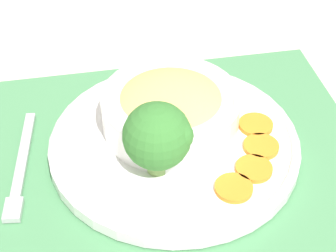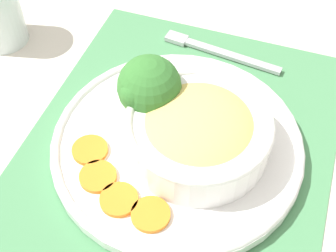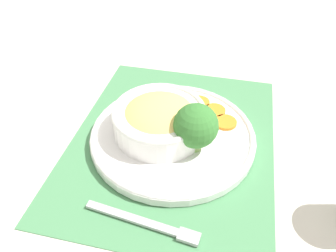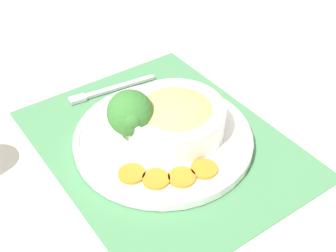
# 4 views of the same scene
# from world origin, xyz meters

# --- Properties ---
(ground_plane) EXTENTS (4.00, 4.00, 0.00)m
(ground_plane) POSITION_xyz_m (0.00, 0.00, 0.00)
(ground_plane) COLOR beige
(placemat) EXTENTS (0.48, 0.39, 0.00)m
(placemat) POSITION_xyz_m (0.00, 0.00, 0.00)
(placemat) COLOR #4C8C59
(placemat) RESTS_ON ground_plane
(plate) EXTENTS (0.31, 0.31, 0.02)m
(plate) POSITION_xyz_m (0.00, 0.00, 0.02)
(plate) COLOR white
(plate) RESTS_ON placemat
(bowl) EXTENTS (0.17, 0.17, 0.06)m
(bowl) POSITION_xyz_m (-0.00, -0.03, 0.05)
(bowl) COLOR white
(bowl) RESTS_ON plate
(broccoli_floret) EXTENTS (0.08, 0.08, 0.09)m
(broccoli_floret) POSITION_xyz_m (0.03, 0.05, 0.07)
(broccoli_floret) COLOR #84AD5B
(broccoli_floret) RESTS_ON plate
(carrot_slice_near) EXTENTS (0.04, 0.04, 0.01)m
(carrot_slice_near) POSITION_xyz_m (-0.05, 0.09, 0.02)
(carrot_slice_near) COLOR orange
(carrot_slice_near) RESTS_ON plate
(carrot_slice_middle) EXTENTS (0.04, 0.04, 0.01)m
(carrot_slice_middle) POSITION_xyz_m (-0.08, 0.07, 0.02)
(carrot_slice_middle) COLOR orange
(carrot_slice_middle) RESTS_ON plate
(carrot_slice_far) EXTENTS (0.04, 0.04, 0.01)m
(carrot_slice_far) POSITION_xyz_m (-0.10, 0.03, 0.02)
(carrot_slice_far) COLOR orange
(carrot_slice_far) RESTS_ON plate
(carrot_slice_extra) EXTENTS (0.04, 0.04, 0.01)m
(carrot_slice_extra) POSITION_xyz_m (-0.11, -0.01, 0.02)
(carrot_slice_extra) COLOR orange
(carrot_slice_extra) RESTS_ON plate
(fork) EXTENTS (0.04, 0.18, 0.01)m
(fork) POSITION_xyz_m (0.19, 0.01, 0.01)
(fork) COLOR #B7B7BC
(fork) RESTS_ON placemat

